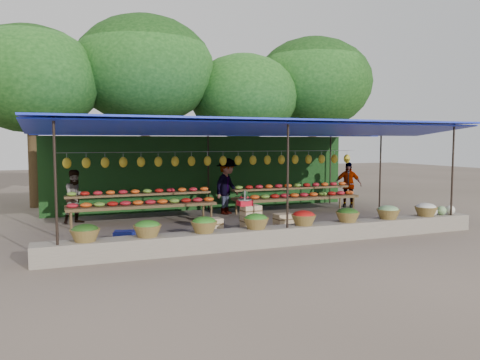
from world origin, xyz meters
name	(u,v)px	position (x,y,z in m)	size (l,w,h in m)	color
ground	(240,224)	(0.00, 0.00, 0.00)	(60.00, 60.00, 0.00)	brown
stone_curb	(284,235)	(0.00, -2.75, 0.20)	(10.60, 0.55, 0.40)	#6E6658
stall_canopy	(239,129)	(0.00, 0.07, 2.67)	(10.80, 6.60, 2.82)	black
produce_baskets	(280,220)	(-0.10, -2.75, 0.56)	(8.98, 0.58, 0.34)	brown
netting_backdrop	(206,173)	(0.00, 3.15, 1.25)	(10.60, 0.06, 2.50)	#1D4317
tree_row	(195,82)	(0.50, 6.09, 4.70)	(16.51, 5.50, 7.12)	#322612
fruit_table_left	(142,201)	(-2.49, 1.35, 0.61)	(4.21, 0.95, 0.93)	brown
fruit_table_right	(296,194)	(2.51, 1.35, 0.61)	(4.21, 0.95, 0.93)	brown
crate_counter	(250,224)	(-0.41, -1.69, 0.31)	(2.38, 0.38, 0.77)	tan
weighing_scale	(245,202)	(-0.54, -1.69, 0.86)	(0.35, 0.35, 0.37)	red
vendor_seated	(244,210)	(-0.22, -0.85, 0.52)	(0.38, 0.25, 1.04)	#183619
customer_left	(76,197)	(-4.28, 1.82, 0.76)	(0.74, 0.58, 1.53)	slate
customer_mid	(227,186)	(0.30, 1.87, 0.90)	(1.16, 0.67, 1.79)	slate
customer_right	(348,185)	(4.85, 1.82, 0.80)	(0.94, 0.39, 1.60)	slate
blue_crate_front	(135,244)	(-3.26, -2.12, 0.13)	(0.44, 0.32, 0.27)	navy
blue_crate_back	(125,237)	(-3.37, -1.34, 0.14)	(0.47, 0.34, 0.28)	navy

